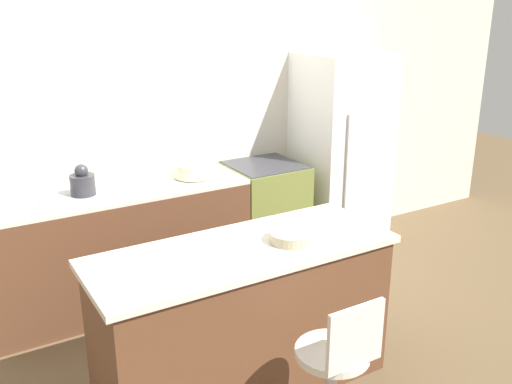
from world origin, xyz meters
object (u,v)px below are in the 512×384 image
object	(u,v)px
kettle	(83,183)
mixing_bowl	(193,170)
refrigerator	(340,155)
oven_range	(265,216)
stool_chair	(335,379)

from	to	relation	value
kettle	mixing_bowl	bearing A→B (deg)	0.00
kettle	refrigerator	bearing A→B (deg)	-0.64
oven_range	stool_chair	distance (m)	2.22
kettle	mixing_bowl	distance (m)	0.85
refrigerator	stool_chair	bearing A→B (deg)	-128.80
oven_range	refrigerator	bearing A→B (deg)	-2.12
oven_range	mixing_bowl	size ratio (longest dim) A/B	3.15
oven_range	mixing_bowl	distance (m)	0.83
refrigerator	kettle	size ratio (longest dim) A/B	8.11
stool_chair	kettle	distance (m)	2.22
refrigerator	stool_chair	size ratio (longest dim) A/B	1.95
refrigerator	mixing_bowl	world-z (taller)	refrigerator
refrigerator	oven_range	bearing A→B (deg)	177.88
oven_range	kettle	distance (m)	1.60
refrigerator	kettle	distance (m)	2.28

